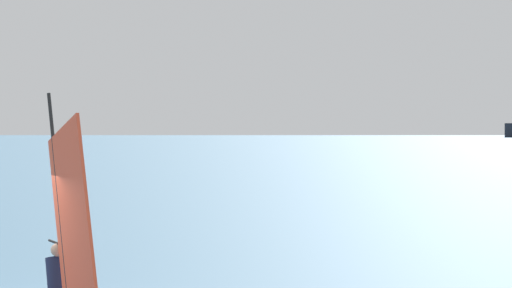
{
  "coord_description": "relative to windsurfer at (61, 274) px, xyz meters",
  "views": [
    {
      "loc": [
        6.13,
        -13.36,
        3.21
      ],
      "look_at": [
        3.35,
        9.14,
        2.9
      ],
      "focal_mm": 58.83,
      "sensor_mm": 36.0,
      "label": 1
    }
  ],
  "objects": [
    {
      "name": "distant_headland",
      "position": [
        138.83,
        1370.7,
        25.81
      ],
      "size": [
        911.18,
        433.69,
        53.42
      ],
      "primitive_type": "cube",
      "rotation": [
        0.0,
        0.0,
        -0.15
      ],
      "color": "#60665B",
      "rests_on": "ground_plane"
    },
    {
      "name": "windsurfer",
      "position": [
        0.0,
        0.0,
        0.0
      ],
      "size": [
        2.58,
        3.15,
        3.99
      ],
      "rotation": [
        0.0,
        0.0,
        2.23
      ],
      "color": "red",
      "rests_on": "ground_plane"
    }
  ]
}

